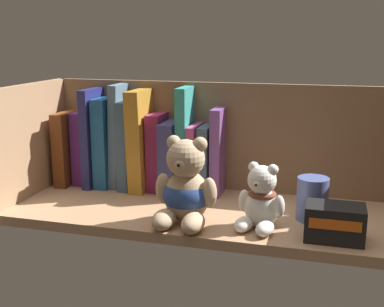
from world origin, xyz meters
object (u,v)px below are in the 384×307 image
book_3 (109,141)px  book_9 (187,139)px  book_1 (87,147)px  teddy_bear_larger (186,190)px  book_0 (73,146)px  book_6 (145,139)px  book_8 (174,155)px  small_product_box (335,223)px  pillar_candle (312,199)px  book_10 (197,157)px  book_7 (159,151)px  book_5 (132,143)px  book_11 (207,158)px  book_4 (121,135)px  book_12 (219,151)px  teddy_bear_smaller (261,201)px  book_2 (98,136)px

book_3 → book_9: size_ratio=0.87×
book_1 → teddy_bear_larger: size_ratio=1.03×
book_0 → book_6: 18.70cm
book_8 → small_product_box: bearing=-30.3°
book_9 → small_product_box: size_ratio=2.36×
book_1 → pillar_candle: book_1 is taller
book_6 → book_10: book_6 is taller
book_10 → book_7: bearing=180.0°
book_5 → book_9: book_9 is taller
book_7 → book_11: (11.42, 0.00, -1.10)cm
book_4 → book_12: 23.57cm
book_6 → small_product_box: 48.23cm
pillar_candle → book_11: bearing=153.4°
teddy_bear_smaller → pillar_candle: teddy_bear_smaller is taller
book_11 → teddy_bear_smaller: (14.71, -18.96, -2.45)cm
book_2 → book_5: 8.66cm
book_11 → book_9: bearing=180.0°
book_5 → book_8: bearing=0.0°
book_4 → book_5: bearing=0.0°
book_0 → teddy_bear_larger: bearing=-30.3°
book_0 → teddy_bear_larger: (34.18, -20.01, -2.05)cm
book_7 → book_8: 3.62cm
book_7 → small_product_box: bearing=-28.0°
book_8 → book_9: book_9 is taller
book_1 → book_9: (25.11, 0.00, 3.26)cm
book_6 → pillar_candle: 40.97cm
book_9 → book_12: (7.36, 0.00, -2.22)cm
small_product_box → book_3: bearing=158.0°
book_3 → book_8: size_ratio=1.30×
book_0 → book_6: (18.49, 0.00, 2.82)cm
book_0 → book_1: 3.57cm
book_9 → book_5: bearing=180.0°
book_3 → book_10: bearing=0.0°
pillar_candle → book_5: bearing=164.2°
book_3 → book_2: bearing=180.0°
book_1 → teddy_bear_larger: (30.61, -20.01, -2.04)cm
book_3 → book_9: (19.06, 0.00, 1.48)cm
book_10 → pillar_candle: 28.77cm
book_6 → book_11: size_ratio=1.49×
book_3 → pillar_candle: 49.26cm
book_5 → book_9: size_ratio=0.86×
book_9 → small_product_box: (32.53, -20.80, -8.71)cm
teddy_bear_larger → small_product_box: size_ratio=1.66×
book_4 → book_8: size_ratio=1.50×
book_6 → book_12: 17.64cm
book_0 → small_product_box: bearing=-18.8°
book_7 → teddy_bear_smaller: 32.48cm
book_0 → book_3: size_ratio=0.83×
book_5 → pillar_candle: bearing=-15.8°
book_8 → book_12: book_12 is taller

